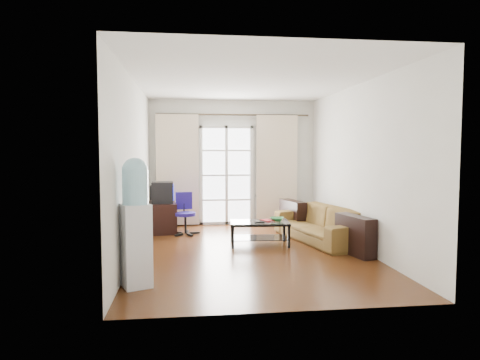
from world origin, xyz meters
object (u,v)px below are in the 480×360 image
at_px(sofa, 320,224).
at_px(coffee_table, 259,230).
at_px(task_chair, 185,222).
at_px(tv_stand, 162,217).
at_px(crt_tv, 162,192).
at_px(water_cooler, 136,220).

bearing_deg(sofa, coffee_table, -93.55).
relative_size(sofa, coffee_table, 2.18).
bearing_deg(sofa, task_chair, -123.24).
distance_m(sofa, task_chair, 2.55).
bearing_deg(task_chair, tv_stand, 136.22).
relative_size(coffee_table, task_chair, 1.28).
xyz_separation_m(crt_tv, task_chair, (0.46, -0.29, -0.55)).
distance_m(sofa, tv_stand, 3.09).
bearing_deg(crt_tv, tv_stand, 93.16).
xyz_separation_m(coffee_table, task_chair, (-1.26, 1.07, -0.02)).
relative_size(crt_tv, water_cooler, 0.31).
relative_size(tv_stand, water_cooler, 0.52).
xyz_separation_m(coffee_table, tv_stand, (-1.73, 1.39, 0.03)).
distance_m(coffee_table, task_chair, 1.66).
bearing_deg(water_cooler, coffee_table, 26.29).
relative_size(tv_stand, task_chair, 0.99).
bearing_deg(crt_tv, coffee_table, -40.52).
bearing_deg(coffee_table, task_chair, 139.76).
relative_size(sofa, water_cooler, 1.46).
xyz_separation_m(coffee_table, water_cooler, (-1.82, -2.04, 0.54)).
bearing_deg(task_chair, coffee_table, -49.14).
xyz_separation_m(crt_tv, water_cooler, (-0.10, -3.40, 0.01)).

